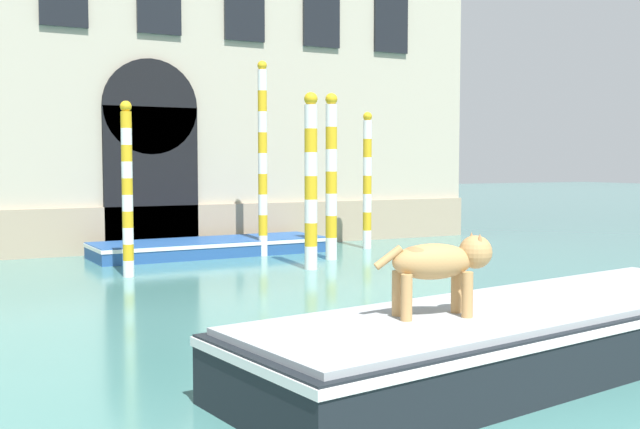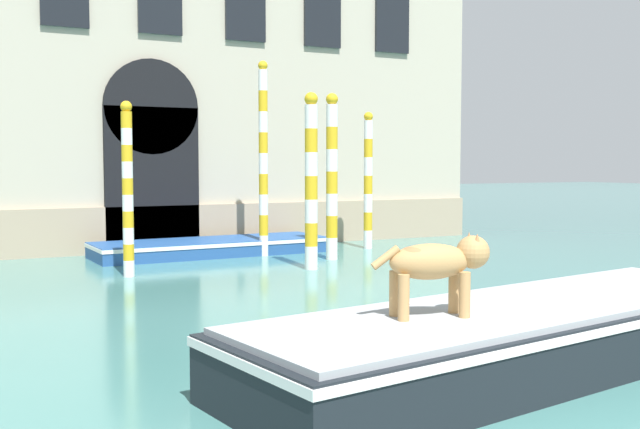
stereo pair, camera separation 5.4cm
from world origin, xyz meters
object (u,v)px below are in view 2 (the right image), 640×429
(mooring_pole_0, at_px, (368,180))
(mooring_pole_3, at_px, (311,180))
(mooring_pole_4, at_px, (332,176))
(boat_moored_near_palazzo, at_px, (212,247))
(dog_on_deck, at_px, (438,263))
(mooring_pole_1, at_px, (128,189))
(mooring_pole_2, at_px, (263,158))
(boat_foreground, at_px, (528,333))

(mooring_pole_0, bearing_deg, mooring_pole_3, -137.43)
(mooring_pole_4, bearing_deg, boat_moored_near_palazzo, 135.75)
(dog_on_deck, height_order, mooring_pole_4, mooring_pole_4)
(mooring_pole_0, xyz_separation_m, mooring_pole_4, (-1.79, -1.47, 0.13))
(mooring_pole_1, bearing_deg, boat_moored_near_palazzo, 45.46)
(mooring_pole_0, height_order, mooring_pole_1, mooring_pole_0)
(boat_moored_near_palazzo, bearing_deg, dog_on_deck, -99.85)
(mooring_pole_2, bearing_deg, mooring_pole_4, -50.59)
(boat_foreground, bearing_deg, mooring_pole_0, 59.65)
(boat_moored_near_palazzo, bearing_deg, mooring_pole_1, -136.81)
(boat_moored_near_palazzo, distance_m, mooring_pole_0, 4.17)
(dog_on_deck, bearing_deg, boat_foreground, 19.50)
(mooring_pole_2, bearing_deg, mooring_pole_1, -152.76)
(mooring_pole_0, height_order, mooring_pole_3, mooring_pole_3)
(mooring_pole_2, xyz_separation_m, mooring_pole_4, (1.07, -1.30, -0.39))
(mooring_pole_2, distance_m, mooring_pole_3, 2.50)
(boat_moored_near_palazzo, relative_size, mooring_pole_1, 1.67)
(mooring_pole_3, bearing_deg, mooring_pole_2, 89.72)
(mooring_pole_4, bearing_deg, mooring_pole_2, 129.41)
(dog_on_deck, height_order, mooring_pole_1, mooring_pole_1)
(boat_moored_near_palazzo, distance_m, mooring_pole_3, 3.68)
(boat_foreground, distance_m, mooring_pole_2, 10.09)
(mooring_pole_4, bearing_deg, boat_foreground, -104.71)
(dog_on_deck, relative_size, mooring_pole_3, 0.33)
(boat_foreground, height_order, mooring_pole_3, mooring_pole_3)
(mooring_pole_1, relative_size, mooring_pole_2, 0.74)
(mooring_pole_4, bearing_deg, mooring_pole_3, -132.79)
(mooring_pole_2, relative_size, mooring_pole_4, 1.22)
(mooring_pole_0, bearing_deg, mooring_pole_2, -176.58)
(mooring_pole_3, distance_m, mooring_pole_4, 1.59)
(mooring_pole_4, bearing_deg, mooring_pole_1, -173.94)
(mooring_pole_3, bearing_deg, boat_foreground, -98.98)
(boat_foreground, height_order, boat_moored_near_palazzo, boat_foreground)
(boat_moored_near_palazzo, distance_m, mooring_pole_4, 3.32)
(boat_foreground, xyz_separation_m, mooring_pole_3, (1.17, 7.39, 1.41))
(boat_foreground, height_order, mooring_pole_2, mooring_pole_2)
(boat_foreground, distance_m, mooring_pole_3, 7.61)
(mooring_pole_0, bearing_deg, mooring_pole_4, -140.61)
(boat_moored_near_palazzo, bearing_deg, mooring_pole_3, -75.00)
(mooring_pole_0, distance_m, mooring_pole_2, 2.90)
(boat_moored_near_palazzo, distance_m, mooring_pole_1, 3.78)
(boat_foreground, xyz_separation_m, boat_moored_near_palazzo, (0.18, 10.57, -0.17))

